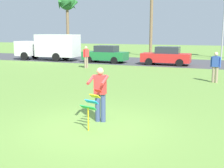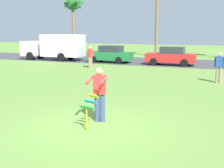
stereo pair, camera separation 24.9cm
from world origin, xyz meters
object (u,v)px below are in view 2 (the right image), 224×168
object	(u,v)px
parked_truck_white_box	(56,46)
person_walker_far	(90,56)
kite_held	(90,103)
parked_car_green	(110,54)
parked_car_red	(171,56)
palm_tree_left_near	(73,4)
person_kite_flyer	(99,92)
person_walker_near	(219,67)

from	to	relation	value
parked_truck_white_box	person_walker_far	bearing A→B (deg)	-35.38
kite_held	parked_car_green	bearing A→B (deg)	111.80
kite_held	parked_car_green	xyz separation A→B (m)	(-7.11, 17.76, -0.01)
parked_truck_white_box	parked_car_red	world-z (taller)	parked_truck_white_box
palm_tree_left_near	person_walker_far	size ratio (longest dim) A/B	4.47
parked_car_green	parked_car_red	size ratio (longest dim) A/B	1.01
person_kite_flyer	palm_tree_left_near	size ratio (longest dim) A/B	0.22
kite_held	palm_tree_left_near	size ratio (longest dim) A/B	0.15
kite_held	palm_tree_left_near	distance (m)	30.73
person_kite_flyer	parked_car_green	size ratio (longest dim) A/B	0.41
parked_car_red	palm_tree_left_near	bearing A→B (deg)	151.03
kite_held	person_walker_near	world-z (taller)	person_walker_near
kite_held	parked_truck_white_box	distance (m)	22.12
person_kite_flyer	person_walker_near	bearing A→B (deg)	71.31
kite_held	person_walker_far	bearing A→B (deg)	117.37
parked_truck_white_box	person_walker_near	bearing A→B (deg)	-26.15
parked_car_green	palm_tree_left_near	size ratio (longest dim) A/B	0.55
parked_car_red	person_walker_far	size ratio (longest dim) A/B	2.45
person_walker_near	person_walker_far	size ratio (longest dim) A/B	1.00
parked_car_red	person_walker_near	distance (m)	9.05
parked_car_red	person_walker_far	xyz separation A→B (m)	(-5.55, -4.46, 0.16)
kite_held	parked_car_green	distance (m)	19.13
person_kite_flyer	palm_tree_left_near	xyz separation A→B (m)	(-15.72, 25.02, 5.43)
person_kite_flyer	parked_car_red	world-z (taller)	person_kite_flyer
parked_car_green	palm_tree_left_near	distance (m)	13.07
parked_car_red	parked_truck_white_box	bearing A→B (deg)	-179.99
parked_truck_white_box	parked_car_red	xyz separation A→B (m)	(11.83, 0.00, -0.64)
parked_car_green	parked_car_red	bearing A→B (deg)	0.02
person_kite_flyer	parked_car_red	xyz separation A→B (m)	(-1.27, 17.02, -0.18)
person_kite_flyer	person_walker_near	distance (m)	9.59
parked_car_green	palm_tree_left_near	xyz separation A→B (m)	(-8.68, 8.00, 5.61)
person_walker_near	person_kite_flyer	bearing A→B (deg)	-108.69
person_kite_flyer	kite_held	xyz separation A→B (m)	(0.06, -0.74, -0.17)
kite_held	parked_car_red	size ratio (longest dim) A/B	0.27
palm_tree_left_near	person_walker_far	xyz separation A→B (m)	(8.90, -12.46, -5.45)
parked_truck_white_box	parked_car_green	world-z (taller)	parked_truck_white_box
person_walker_near	person_walker_far	bearing A→B (deg)	160.62
parked_car_green	person_walker_far	xyz separation A→B (m)	(0.22, -4.46, 0.16)
kite_held	parked_car_green	world-z (taller)	parked_car_green
person_kite_flyer	person_walker_far	bearing A→B (deg)	118.52
kite_held	palm_tree_left_near	bearing A→B (deg)	121.49
kite_held	parked_car_red	distance (m)	17.81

